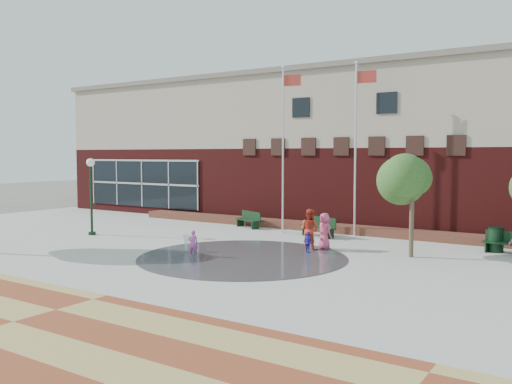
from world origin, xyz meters
The scene contains 20 objects.
ground centered at (0.00, 0.00, 0.00)m, with size 120.00×120.00×0.00m, color #666056.
plaza_concrete centered at (0.00, 4.00, 0.00)m, with size 46.00×18.00×0.01m, color #A8A8A0.
paver_band centered at (0.00, -7.00, 0.00)m, with size 46.00×6.00×0.01m, color brown.
splash_pad centered at (0.00, 3.00, 0.00)m, with size 8.40×8.40×0.01m, color #383A3D.
library_building centered at (0.00, 17.48, 4.64)m, with size 44.40×10.40×9.20m.
flower_bed centered at (0.00, 11.60, 0.00)m, with size 26.00×1.20×0.40m, color maroon.
flagpole_left centered at (-2.08, 9.84, 4.86)m, with size 1.01×0.30×8.73m.
flagpole_right centered at (1.54, 10.87, 4.92)m, with size 1.07×0.28×8.80m.
lamp_left centered at (-9.97, 3.81, 2.45)m, with size 0.42×0.42×3.95m.
bench_left centered at (-4.75, 10.45, 0.30)m, with size 1.92×1.21×0.94m.
bench_mid centered at (0.09, 9.57, 0.33)m, with size 2.10×1.21×1.02m.
bench_right centered at (8.78, 9.60, 0.30)m, with size 1.93×0.78×0.94m.
trash_can centered at (8.31, 9.89, 0.55)m, with size 0.66×0.66×1.09m.
tree_mid centered at (5.64, 6.81, 3.24)m, with size 2.64×2.64×4.45m.
water_jet_a centered at (-2.72, 2.74, 0.00)m, with size 0.37×0.37×0.72m, color white.
water_jet_b centered at (-2.97, 3.32, 0.00)m, with size 0.19×0.19×0.42m, color white.
child_splash centered at (-1.77, 2.05, 0.56)m, with size 0.41×0.27×1.11m, color #D555B3.
adult_red centered at (1.42, 6.09, 0.90)m, with size 0.87×0.68×1.80m, color red.
adult_pink centered at (1.91, 6.55, 0.80)m, with size 0.78×0.51×1.60m, color #DD4E77.
child_blue centered at (1.78, 5.28, 0.46)m, with size 0.54×0.22×0.92m, color #3228B9.
Camera 1 is at (12.23, -14.71, 4.16)m, focal length 38.00 mm.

